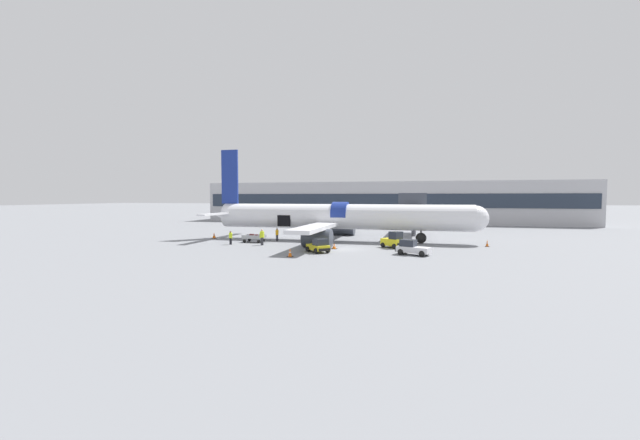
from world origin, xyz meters
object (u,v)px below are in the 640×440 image
Objects in this scene: baggage_tug_lead at (318,246)px; ground_crew_loader_a at (277,234)px; airplane at (336,218)px; baggage_tug_mid at (412,248)px; ground_crew_loader_b at (231,237)px; ground_crew_driver at (262,237)px; baggage_cart_loading at (254,238)px; baggage_tug_rear at (394,241)px.

baggage_tug_lead is 1.71× the size of ground_crew_loader_a.
airplane is 13.89m from baggage_tug_mid.
airplane is at bearing 18.68° from ground_crew_loader_a.
ground_crew_loader_a is 6.04m from ground_crew_loader_b.
airplane is 10.75m from baggage_tug_lead.
ground_crew_driver is at bearing 169.27° from baggage_tug_mid.
baggage_tug_mid is at bearing -16.63° from baggage_cart_loading.
baggage_tug_lead is at bearing -17.08° from ground_crew_loader_b.
baggage_tug_mid is at bearing -10.73° from ground_crew_driver.
baggage_cart_loading is at bearing 147.19° from baggage_tug_lead.
baggage_tug_lead is 1.50× the size of ground_crew_driver.
baggage_tug_rear reaches higher than ground_crew_loader_a.
baggage_tug_lead is at bearing -141.79° from baggage_tug_rear.
baggage_tug_rear reaches higher than baggage_cart_loading.
airplane is at bearing 42.59° from ground_crew_driver.
baggage_tug_mid is 18.19m from ground_crew_loader_a.
baggage_cart_loading is at bearing 163.37° from baggage_tug_mid.
baggage_tug_mid is 20.75m from ground_crew_loader_b.
baggage_tug_mid is 0.96× the size of baggage_cart_loading.
baggage_cart_loading is 1.93× the size of ground_crew_driver.
baggage_tug_lead is (0.54, -10.48, -2.33)m from airplane.
ground_crew_loader_b is 0.85× the size of ground_crew_driver.
ground_crew_loader_b is at bearing -175.02° from ground_crew_driver.
airplane is at bearing 146.14° from baggage_tug_rear.
baggage_tug_rear is at bearing 113.69° from baggage_tug_mid.
baggage_tug_mid is (9.03, 0.69, 0.03)m from baggage_tug_lead.
ground_crew_driver is at bearing -137.41° from airplane.
baggage_tug_lead is 11.66m from baggage_cart_loading.
ground_crew_driver is (-7.74, 3.87, 0.38)m from baggage_tug_lead.
ground_crew_driver reaches higher than ground_crew_loader_a.
baggage_tug_mid is at bearing 4.37° from baggage_tug_lead.
baggage_tug_rear is 18.56m from ground_crew_loader_b.
baggage_tug_rear reaches higher than baggage_tug_lead.
airplane reaches higher than baggage_tug_lead.
baggage_tug_mid reaches higher than baggage_tug_lead.
airplane reaches higher than ground_crew_loader_a.
baggage_tug_lead is 8.83m from baggage_tug_rear.
ground_crew_driver is (-16.78, 3.18, 0.35)m from baggage_tug_mid.
baggage_cart_loading is (-18.84, 5.63, -0.15)m from baggage_tug_mid.
ground_crew_loader_a reaches higher than ground_crew_loader_b.
baggage_cart_loading is 2.27× the size of ground_crew_loader_b.
baggage_tug_rear is at bearing 5.95° from ground_crew_loader_b.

